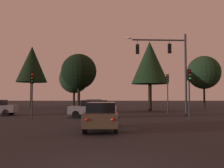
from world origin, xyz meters
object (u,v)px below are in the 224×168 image
(car_far_lane, at_px, (93,106))
(tree_left_far, at_px, (150,63))
(traffic_signal_mast_arm, at_px, (170,60))
(tree_center_horizon, at_px, (32,64))
(tree_behind_sign, at_px, (74,78))
(tree_lot_edge, at_px, (79,72))
(tree_right_cluster, at_px, (204,73))
(traffic_light_median, at_px, (189,84))
(car_nearside_lane, at_px, (101,115))
(traffic_light_corner_left, at_px, (32,86))
(car_crossing_left, at_px, (93,108))
(traffic_light_corner_right, at_px, (168,86))

(car_far_lane, relative_size, tree_left_far, 0.49)
(traffic_signal_mast_arm, bearing_deg, tree_center_horizon, 138.84)
(tree_behind_sign, bearing_deg, tree_lot_edge, -77.82)
(tree_center_horizon, bearing_deg, tree_right_cluster, 3.64)
(traffic_light_median, bearing_deg, traffic_signal_mast_arm, 103.70)
(tree_left_far, distance_m, tree_center_horizon, 19.06)
(car_nearside_lane, height_order, tree_behind_sign, tree_behind_sign)
(tree_behind_sign, relative_size, tree_right_cluster, 0.95)
(traffic_light_corner_left, xyz_separation_m, car_far_lane, (4.45, 7.59, -1.93))
(traffic_light_median, xyz_separation_m, car_far_lane, (-8.41, 7.99, -2.07))
(car_far_lane, height_order, tree_left_far, tree_left_far)
(car_crossing_left, distance_m, tree_right_cluster, 25.78)
(car_nearside_lane, height_order, car_crossing_left, same)
(tree_behind_sign, bearing_deg, tree_center_horizon, -125.21)
(tree_lot_edge, bearing_deg, tree_right_cluster, 16.47)
(traffic_light_median, xyz_separation_m, tree_right_cluster, (8.63, 21.04, 2.91))
(traffic_light_corner_right, distance_m, tree_right_cluster, 15.98)
(traffic_signal_mast_arm, relative_size, car_nearside_lane, 1.70)
(tree_left_far, bearing_deg, car_far_lane, -149.71)
(tree_center_horizon, bearing_deg, traffic_light_corner_right, -30.85)
(tree_behind_sign, bearing_deg, car_crossing_left, -77.20)
(car_nearside_lane, relative_size, car_far_lane, 1.03)
(traffic_light_corner_left, height_order, car_nearside_lane, traffic_light_corner_left)
(traffic_light_corner_right, relative_size, car_crossing_left, 1.02)
(traffic_light_corner_left, bearing_deg, tree_lot_edge, 83.07)
(tree_lot_edge, bearing_deg, tree_left_far, -18.32)
(car_nearside_lane, relative_size, tree_left_far, 0.51)
(traffic_light_corner_left, height_order, tree_center_horizon, tree_center_horizon)
(traffic_signal_mast_arm, distance_m, traffic_light_corner_left, 12.66)
(tree_center_horizon, bearing_deg, traffic_light_median, -45.27)
(tree_right_cluster, xyz_separation_m, tree_lot_edge, (-19.70, -5.82, -0.39))
(traffic_light_median, distance_m, tree_center_horizon, 27.43)
(car_crossing_left, bearing_deg, tree_right_cluster, 49.17)
(car_crossing_left, xyz_separation_m, tree_left_far, (6.43, 10.14, 5.39))
(traffic_signal_mast_arm, xyz_separation_m, tree_lot_edge, (-10.26, 11.93, 0.13))
(traffic_light_corner_left, height_order, tree_behind_sign, tree_behind_sign)
(traffic_light_median, xyz_separation_m, car_nearside_lane, (-6.77, -6.51, -2.07))
(tree_center_horizon, height_order, tree_right_cluster, tree_center_horizon)
(traffic_light_corner_left, distance_m, tree_right_cluster, 29.95)
(car_nearside_lane, bearing_deg, traffic_light_corner_left, 131.42)
(tree_behind_sign, xyz_separation_m, tree_lot_edge, (2.55, -11.82, 0.12))
(car_nearside_lane, distance_m, tree_behind_sign, 34.52)
(traffic_light_corner_right, distance_m, tree_lot_edge, 13.38)
(car_far_lane, bearing_deg, car_nearside_lane, -83.54)
(traffic_light_corner_left, bearing_deg, tree_behind_sign, 91.62)
(traffic_signal_mast_arm, bearing_deg, traffic_light_corner_left, -166.57)
(tree_behind_sign, relative_size, tree_left_far, 0.90)
(car_nearside_lane, distance_m, car_far_lane, 14.59)
(traffic_light_median, height_order, car_far_lane, traffic_light_median)
(traffic_light_corner_left, xyz_separation_m, tree_left_far, (11.38, 11.64, 3.46))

